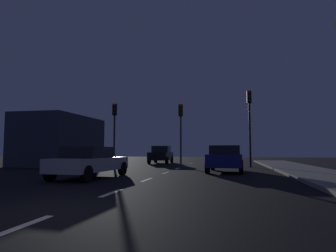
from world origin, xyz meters
The scene contains 15 objects.
ground_plane centered at (0.00, 7.00, 0.00)m, with size 80.00×80.00×0.00m, color black.
lane_stripe_nearest centered at (0.00, -1.20, 0.00)m, with size 0.16×1.60×0.01m, color silver.
lane_stripe_second centered at (0.00, 2.60, 0.00)m, with size 0.16×1.60×0.01m, color silver.
lane_stripe_third centered at (0.00, 6.40, 0.00)m, with size 0.16×1.60×0.01m, color silver.
lane_stripe_fourth centered at (0.00, 10.20, 0.00)m, with size 0.16×1.60×0.01m, color silver.
lane_stripe_fifth centered at (0.00, 14.00, 0.00)m, with size 0.16×1.60×0.01m, color silver.
lane_stripe_sixth centered at (0.00, 17.80, 0.00)m, with size 0.16×1.60×0.01m, color silver.
lane_stripe_seventh centered at (0.00, 21.60, 0.00)m, with size 0.16×1.60×0.01m, color silver.
traffic_signal_left centered at (-5.39, 16.31, 3.40)m, with size 0.32×0.38×4.85m.
traffic_signal_center centered at (-0.13, 16.31, 3.28)m, with size 0.32×0.38×4.66m.
traffic_signal_right centered at (4.88, 16.31, 3.81)m, with size 0.32×0.38×5.49m.
car_stopped_ahead centered at (3.16, 11.40, 0.76)m, with size 2.10×3.99×1.48m.
car_adjacent_lane centered at (-2.70, 6.70, 0.71)m, with size 2.06×4.56×1.37m.
car_oncoming_far centered at (-2.76, 21.30, 0.80)m, with size 1.90×3.91×1.60m.
storefront_left centered at (-10.14, 16.59, 1.99)m, with size 4.28×7.65×3.97m, color #333847.
Camera 1 is at (3.26, -5.48, 1.23)m, focal length 31.57 mm.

